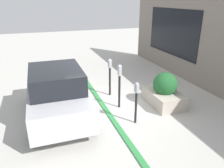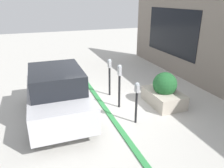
{
  "view_description": "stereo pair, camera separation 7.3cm",
  "coord_description": "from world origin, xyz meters",
  "px_view_note": "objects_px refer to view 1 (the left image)",
  "views": [
    {
      "loc": [
        -6.42,
        2.13,
        3.63
      ],
      "look_at": [
        0.0,
        -0.14,
        0.94
      ],
      "focal_mm": 35.0,
      "sensor_mm": 36.0,
      "label": 1
    },
    {
      "loc": [
        -6.39,
        2.19,
        3.63
      ],
      "look_at": [
        0.0,
        -0.14,
        0.94
      ],
      "focal_mm": 35.0,
      "sensor_mm": 36.0,
      "label": 2
    }
  ],
  "objects_px": {
    "parking_meter_nearest": "(136,96)",
    "parking_meter_middle": "(110,71)",
    "parked_car_front": "(57,93)",
    "planter_box": "(164,92)",
    "parking_meter_second": "(119,80)"
  },
  "relations": [
    {
      "from": "parking_meter_middle",
      "to": "planter_box",
      "type": "relative_size",
      "value": 0.98
    },
    {
      "from": "parking_meter_second",
      "to": "parked_car_front",
      "type": "bearing_deg",
      "value": 89.8
    },
    {
      "from": "parking_meter_middle",
      "to": "parked_car_front",
      "type": "height_order",
      "value": "parked_car_front"
    },
    {
      "from": "planter_box",
      "to": "parked_car_front",
      "type": "height_order",
      "value": "parked_car_front"
    },
    {
      "from": "parking_meter_nearest",
      "to": "planter_box",
      "type": "xyz_separation_m",
      "value": [
        0.81,
        -1.51,
        -0.43
      ]
    },
    {
      "from": "parking_meter_second",
      "to": "parked_car_front",
      "type": "xyz_separation_m",
      "value": [
        0.01,
        2.1,
        -0.16
      ]
    },
    {
      "from": "parking_meter_nearest",
      "to": "planter_box",
      "type": "relative_size",
      "value": 0.89
    },
    {
      "from": "parking_meter_nearest",
      "to": "parked_car_front",
      "type": "height_order",
      "value": "parked_car_front"
    },
    {
      "from": "parking_meter_nearest",
      "to": "parking_meter_second",
      "type": "distance_m",
      "value": 1.15
    },
    {
      "from": "planter_box",
      "to": "parking_meter_nearest",
      "type": "bearing_deg",
      "value": 118.11
    },
    {
      "from": "parking_meter_nearest",
      "to": "parking_meter_middle",
      "type": "height_order",
      "value": "parking_meter_middle"
    },
    {
      "from": "parking_meter_middle",
      "to": "parking_meter_nearest",
      "type": "bearing_deg",
      "value": -178.42
    },
    {
      "from": "planter_box",
      "to": "parking_meter_middle",
      "type": "bearing_deg",
      "value": 47.26
    },
    {
      "from": "planter_box",
      "to": "parked_car_front",
      "type": "distance_m",
      "value": 3.74
    },
    {
      "from": "parking_meter_second",
      "to": "parked_car_front",
      "type": "height_order",
      "value": "parked_car_front"
    }
  ]
}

